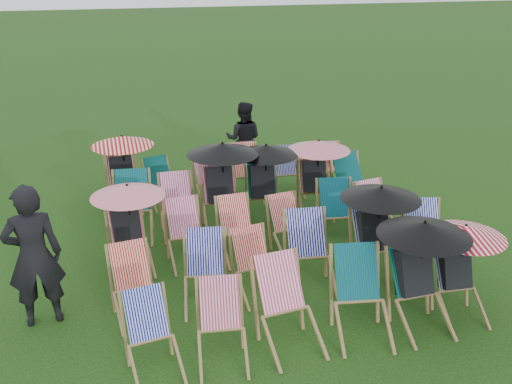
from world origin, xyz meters
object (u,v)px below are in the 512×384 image
object	(u,v)px
deckchair_5	(461,270)
deckchair_0	(152,337)
deckchair_29	(329,167)
person_left	(34,256)
person_rear	(244,139)

from	to	relation	value
deckchair_5	deckchair_0	bearing A→B (deg)	-174.63
deckchair_29	person_left	bearing A→B (deg)	-136.94
deckchair_0	person_left	distance (m)	1.87
person_rear	person_left	bearing A→B (deg)	73.31
person_left	deckchair_29	bearing A→B (deg)	-153.90
person_left	person_rear	distance (m)	5.84
deckchair_29	person_rear	bearing A→B (deg)	151.24
deckchair_5	deckchair_29	world-z (taller)	deckchair_5
deckchair_0	person_rear	world-z (taller)	person_rear
deckchair_0	person_left	size ratio (longest dim) A/B	0.46
deckchair_0	person_rear	distance (m)	6.30
deckchair_29	person_rear	size ratio (longest dim) A/B	0.56
deckchair_5	person_left	xyz separation A→B (m)	(-5.11, 1.25, 0.29)
person_left	deckchair_5	bearing A→B (deg)	160.41
deckchair_0	deckchair_5	size ratio (longest dim) A/B	0.71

